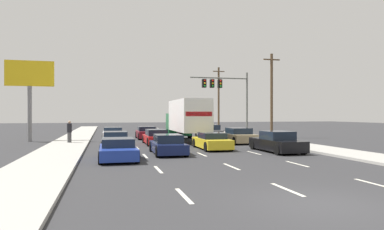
% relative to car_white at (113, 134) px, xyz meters
% --- Properties ---
extents(ground_plane, '(140.00, 140.00, 0.00)m').
position_rel_car_white_xyz_m(ground_plane, '(4.92, 0.25, -0.56)').
color(ground_plane, '#333335').
extents(sidewalk_right, '(2.98, 80.00, 0.14)m').
position_rel_car_white_xyz_m(sidewalk_right, '(13.36, -4.75, -0.49)').
color(sidewalk_right, '#B2AFA8').
rests_on(sidewalk_right, ground_plane).
extents(sidewalk_left, '(2.98, 80.00, 0.14)m').
position_rel_car_white_xyz_m(sidewalk_left, '(-3.52, -4.75, -0.49)').
color(sidewalk_left, '#B2AFA8').
rests_on(sidewalk_left, ground_plane).
extents(lane_markings, '(6.94, 57.00, 0.01)m').
position_rel_car_white_xyz_m(lane_markings, '(4.92, -0.34, -0.56)').
color(lane_markings, silver).
rests_on(lane_markings, ground_plane).
extents(car_white, '(1.95, 4.69, 1.23)m').
position_rel_car_white_xyz_m(car_white, '(0.00, 0.00, 0.00)').
color(car_white, white).
rests_on(car_white, ground_plane).
extents(car_silver, '(1.94, 4.47, 1.21)m').
position_rel_car_white_xyz_m(car_silver, '(0.00, -7.90, -0.02)').
color(car_silver, '#B7BABF').
rests_on(car_silver, ground_plane).
extents(car_blue, '(1.98, 4.35, 1.14)m').
position_rel_car_white_xyz_m(car_blue, '(-0.07, -14.05, -0.03)').
color(car_blue, '#1E389E').
rests_on(car_blue, ground_plane).
extents(car_maroon, '(1.95, 4.07, 1.21)m').
position_rel_car_white_xyz_m(car_maroon, '(3.27, 1.31, -0.01)').
color(car_maroon, maroon).
rests_on(car_maroon, ground_plane).
extents(car_red, '(1.81, 4.31, 1.21)m').
position_rel_car_white_xyz_m(car_red, '(3.26, -5.26, -0.00)').
color(car_red, red).
rests_on(car_red, ground_plane).
extents(car_navy, '(1.95, 4.24, 1.20)m').
position_rel_car_white_xyz_m(car_navy, '(2.98, -12.15, -0.02)').
color(car_navy, '#141E4C').
rests_on(car_navy, ground_plane).
extents(box_truck, '(2.65, 9.10, 3.67)m').
position_rel_car_white_xyz_m(box_truck, '(6.38, -2.80, 1.55)').
color(box_truck, white).
rests_on(box_truck, ground_plane).
extents(car_yellow, '(1.93, 4.28, 1.15)m').
position_rel_car_white_xyz_m(car_yellow, '(6.47, -10.00, -0.02)').
color(car_yellow, yellow).
rests_on(car_yellow, ground_plane).
extents(car_gray, '(2.10, 4.71, 1.35)m').
position_rel_car_white_xyz_m(car_gray, '(9.80, 1.57, 0.06)').
color(car_gray, slate).
rests_on(car_gray, ground_plane).
extents(car_tan, '(2.05, 4.61, 1.28)m').
position_rel_car_white_xyz_m(car_tan, '(10.15, -5.59, 0.02)').
color(car_tan, tan).
rests_on(car_tan, ground_plane).
extents(car_black, '(1.95, 4.61, 1.34)m').
position_rel_car_white_xyz_m(car_black, '(10.02, -12.63, 0.03)').
color(car_black, black).
rests_on(car_black, ground_plane).
extents(traffic_signal_mast, '(6.89, 0.69, 7.27)m').
position_rel_car_white_xyz_m(traffic_signal_mast, '(12.21, 4.31, 4.83)').
color(traffic_signal_mast, '#595B56').
rests_on(traffic_signal_mast, ground_plane).
extents(utility_pole_mid, '(1.80, 0.28, 8.67)m').
position_rel_car_white_xyz_m(utility_pole_mid, '(15.97, -0.39, 3.91)').
color(utility_pole_mid, brown).
rests_on(utility_pole_mid, ground_plane).
extents(utility_pole_far, '(1.80, 0.28, 9.40)m').
position_rel_car_white_xyz_m(utility_pole_far, '(15.70, 15.82, 4.28)').
color(utility_pole_far, brown).
rests_on(utility_pole_far, ground_plane).
extents(roadside_billboard, '(4.05, 0.36, 7.17)m').
position_rel_car_white_xyz_m(roadside_billboard, '(-7.16, 0.24, 4.55)').
color(roadside_billboard, slate).
rests_on(roadside_billboard, ground_plane).
extents(pedestrian_near_corner, '(0.38, 0.38, 1.76)m').
position_rel_car_white_xyz_m(pedestrian_near_corner, '(-3.51, -3.37, 0.46)').
color(pedestrian_near_corner, '#3F3F42').
rests_on(pedestrian_near_corner, sidewalk_left).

